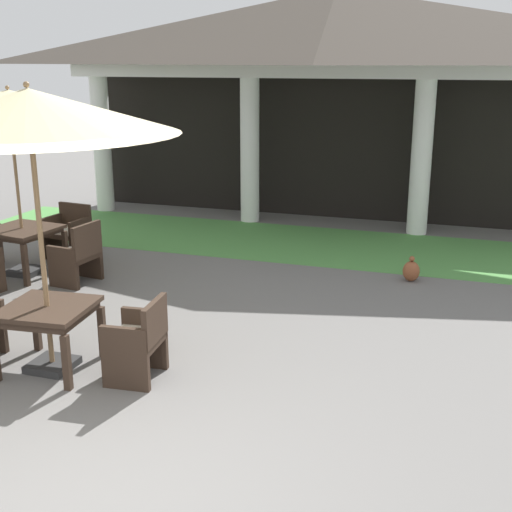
{
  "coord_description": "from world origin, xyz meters",
  "views": [
    {
      "loc": [
        2.54,
        -3.68,
        3.13
      ],
      "look_at": [
        0.22,
        3.47,
        0.92
      ],
      "focal_mm": 46.99,
      "sensor_mm": 36.0,
      "label": 1
    }
  ],
  "objects_px": {
    "patio_chair_near_foreground_east": "(138,342)",
    "patio_table_mid_left": "(22,234)",
    "patio_chair_mid_left_north": "(68,233)",
    "terracotta_urn": "(411,271)",
    "patio_table_near_foreground": "(48,315)",
    "patio_umbrella_mid_left": "(9,104)",
    "patio_umbrella_near_foreground": "(29,113)",
    "patio_chair_mid_left_east": "(78,256)"
  },
  "relations": [
    {
      "from": "patio_umbrella_near_foreground",
      "to": "patio_table_mid_left",
      "type": "height_order",
      "value": "patio_umbrella_near_foreground"
    },
    {
      "from": "patio_umbrella_near_foreground",
      "to": "patio_table_mid_left",
      "type": "bearing_deg",
      "value": 130.62
    },
    {
      "from": "patio_chair_near_foreground_east",
      "to": "patio_table_mid_left",
      "type": "distance_m",
      "value": 4.17
    },
    {
      "from": "patio_table_mid_left",
      "to": "patio_umbrella_mid_left",
      "type": "relative_size",
      "value": 0.37
    },
    {
      "from": "patio_chair_near_foreground_east",
      "to": "terracotta_urn",
      "type": "distance_m",
      "value": 4.67
    },
    {
      "from": "patio_chair_mid_left_east",
      "to": "patio_chair_mid_left_north",
      "type": "xyz_separation_m",
      "value": [
        -0.89,
        1.13,
        0.01
      ]
    },
    {
      "from": "patio_chair_near_foreground_east",
      "to": "patio_chair_mid_left_east",
      "type": "distance_m",
      "value": 3.33
    },
    {
      "from": "patio_table_mid_left",
      "to": "patio_chair_mid_left_east",
      "type": "relative_size",
      "value": 1.15
    },
    {
      "from": "patio_chair_mid_left_east",
      "to": "terracotta_urn",
      "type": "relative_size",
      "value": 2.38
    },
    {
      "from": "patio_chair_near_foreground_east",
      "to": "patio_umbrella_mid_left",
      "type": "distance_m",
      "value": 4.67
    },
    {
      "from": "patio_chair_near_foreground_east",
      "to": "patio_chair_mid_left_north",
      "type": "bearing_deg",
      "value": 36.18
    },
    {
      "from": "patio_chair_near_foreground_east",
      "to": "patio_chair_mid_left_east",
      "type": "xyz_separation_m",
      "value": [
        -2.26,
        2.46,
        0.0
      ]
    },
    {
      "from": "patio_table_mid_left",
      "to": "patio_table_near_foreground",
      "type": "bearing_deg",
      "value": -49.38
    },
    {
      "from": "patio_table_near_foreground",
      "to": "patio_table_mid_left",
      "type": "relative_size",
      "value": 0.9
    },
    {
      "from": "patio_table_near_foreground",
      "to": "patio_chair_mid_left_north",
      "type": "distance_m",
      "value": 4.27
    },
    {
      "from": "patio_chair_mid_left_north",
      "to": "patio_umbrella_mid_left",
      "type": "bearing_deg",
      "value": 90.0
    },
    {
      "from": "patio_chair_near_foreground_east",
      "to": "patio_chair_mid_left_east",
      "type": "bearing_deg",
      "value": 37.49
    },
    {
      "from": "terracotta_urn",
      "to": "patio_chair_mid_left_east",
      "type": "bearing_deg",
      "value": -160.95
    },
    {
      "from": "patio_table_near_foreground",
      "to": "patio_chair_near_foreground_east",
      "type": "height_order",
      "value": "patio_chair_near_foreground_east"
    },
    {
      "from": "patio_chair_near_foreground_east",
      "to": "patio_umbrella_near_foreground",
      "type": "bearing_deg",
      "value": 90.0
    },
    {
      "from": "patio_umbrella_near_foreground",
      "to": "patio_chair_near_foreground_east",
      "type": "distance_m",
      "value": 2.45
    },
    {
      "from": "patio_table_mid_left",
      "to": "patio_chair_mid_left_north",
      "type": "distance_m",
      "value": 1.04
    },
    {
      "from": "patio_umbrella_near_foreground",
      "to": "patio_chair_mid_left_east",
      "type": "height_order",
      "value": "patio_umbrella_near_foreground"
    },
    {
      "from": "patio_chair_near_foreground_east",
      "to": "terracotta_urn",
      "type": "height_order",
      "value": "patio_chair_near_foreground_east"
    },
    {
      "from": "patio_umbrella_near_foreground",
      "to": "patio_chair_mid_left_north",
      "type": "xyz_separation_m",
      "value": [
        -2.16,
        3.67,
        -2.23
      ]
    },
    {
      "from": "patio_chair_near_foreground_east",
      "to": "patio_table_mid_left",
      "type": "xyz_separation_m",
      "value": [
        -3.27,
        2.58,
        0.22
      ]
    },
    {
      "from": "patio_umbrella_mid_left",
      "to": "patio_chair_mid_left_east",
      "type": "relative_size",
      "value": 3.1
    },
    {
      "from": "patio_umbrella_near_foreground",
      "to": "patio_umbrella_mid_left",
      "type": "xyz_separation_m",
      "value": [
        -2.29,
        2.66,
        -0.12
      ]
    },
    {
      "from": "patio_chair_near_foreground_east",
      "to": "terracotta_urn",
      "type": "xyz_separation_m",
      "value": [
        2.33,
        4.04,
        -0.24
      ]
    },
    {
      "from": "patio_table_near_foreground",
      "to": "patio_umbrella_mid_left",
      "type": "xyz_separation_m",
      "value": [
        -2.29,
        2.66,
        1.93
      ]
    },
    {
      "from": "patio_umbrella_near_foreground",
      "to": "patio_chair_mid_left_north",
      "type": "distance_m",
      "value": 4.81
    },
    {
      "from": "patio_umbrella_mid_left",
      "to": "terracotta_urn",
      "type": "height_order",
      "value": "patio_umbrella_mid_left"
    },
    {
      "from": "patio_table_mid_left",
      "to": "patio_chair_near_foreground_east",
      "type": "bearing_deg",
      "value": -38.27
    },
    {
      "from": "patio_table_near_foreground",
      "to": "patio_table_mid_left",
      "type": "distance_m",
      "value": 3.51
    },
    {
      "from": "patio_umbrella_near_foreground",
      "to": "patio_chair_near_foreground_east",
      "type": "relative_size",
      "value": 3.46
    },
    {
      "from": "patio_table_near_foreground",
      "to": "patio_chair_mid_left_north",
      "type": "relative_size",
      "value": 1.09
    },
    {
      "from": "patio_umbrella_near_foreground",
      "to": "terracotta_urn",
      "type": "xyz_separation_m",
      "value": [
        3.31,
        4.13,
        -2.49
      ]
    },
    {
      "from": "patio_umbrella_mid_left",
      "to": "patio_chair_mid_left_east",
      "type": "xyz_separation_m",
      "value": [
        1.01,
        -0.12,
        -2.13
      ]
    },
    {
      "from": "patio_chair_mid_left_north",
      "to": "terracotta_urn",
      "type": "distance_m",
      "value": 5.5
    },
    {
      "from": "patio_table_near_foreground",
      "to": "patio_umbrella_near_foreground",
      "type": "bearing_deg",
      "value": -90.0
    },
    {
      "from": "patio_chair_mid_left_east",
      "to": "patio_chair_mid_left_north",
      "type": "relative_size",
      "value": 1.05
    },
    {
      "from": "patio_table_near_foreground",
      "to": "patio_umbrella_mid_left",
      "type": "relative_size",
      "value": 0.33
    }
  ]
}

